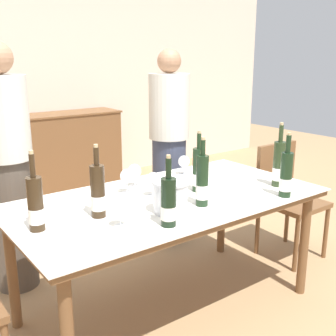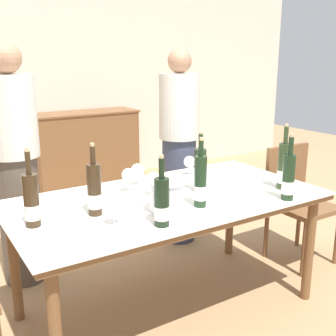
# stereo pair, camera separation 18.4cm
# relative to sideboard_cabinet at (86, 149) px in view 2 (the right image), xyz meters

# --- Properties ---
(ground_plane) EXTENTS (12.00, 12.00, 0.00)m
(ground_plane) POSITION_rel_sideboard_cabinet_xyz_m (-0.56, -2.76, -0.45)
(ground_plane) COLOR #A37F56
(back_wall) EXTENTS (8.00, 0.10, 2.80)m
(back_wall) POSITION_rel_sideboard_cabinet_xyz_m (-0.56, 0.29, 0.95)
(back_wall) COLOR beige
(back_wall) RESTS_ON ground_plane
(sideboard_cabinet) EXTENTS (1.27, 0.46, 0.90)m
(sideboard_cabinet) POSITION_rel_sideboard_cabinet_xyz_m (0.00, 0.00, 0.00)
(sideboard_cabinet) COLOR brown
(sideboard_cabinet) RESTS_ON ground_plane
(dining_table) EXTENTS (1.84, 0.96, 0.74)m
(dining_table) POSITION_rel_sideboard_cabinet_xyz_m (-0.56, -2.76, 0.22)
(dining_table) COLOR brown
(dining_table) RESTS_ON ground_plane
(ice_bucket) EXTENTS (0.19, 0.19, 0.17)m
(ice_bucket) POSITION_rel_sideboard_cabinet_xyz_m (-0.70, -2.95, 0.38)
(ice_bucket) COLOR silver
(ice_bucket) RESTS_ON dining_table
(wine_bottle_0) EXTENTS (0.08, 0.08, 0.38)m
(wine_bottle_0) POSITION_rel_sideboard_cabinet_xyz_m (-1.03, -2.78, 0.42)
(wine_bottle_0) COLOR #332314
(wine_bottle_0) RESTS_ON dining_table
(wine_bottle_1) EXTENTS (0.07, 0.07, 0.39)m
(wine_bottle_1) POSITION_rel_sideboard_cabinet_xyz_m (-0.49, -2.98, 0.42)
(wine_bottle_1) COLOR black
(wine_bottle_1) RESTS_ON dining_table
(wine_bottle_2) EXTENTS (0.08, 0.08, 0.36)m
(wine_bottle_2) POSITION_rel_sideboard_cabinet_xyz_m (-0.81, -3.09, 0.40)
(wine_bottle_2) COLOR black
(wine_bottle_2) RESTS_ON dining_table
(wine_bottle_3) EXTENTS (0.08, 0.08, 0.39)m
(wine_bottle_3) POSITION_rel_sideboard_cabinet_xyz_m (-1.35, -2.76, 0.41)
(wine_bottle_3) COLOR #332314
(wine_bottle_3) RESTS_ON dining_table
(wine_bottle_4) EXTENTS (0.08, 0.08, 0.41)m
(wine_bottle_4) POSITION_rel_sideboard_cabinet_xyz_m (0.14, -2.99, 0.43)
(wine_bottle_4) COLOR #28381E
(wine_bottle_4) RESTS_ON dining_table
(wine_bottle_5) EXTENTS (0.07, 0.07, 0.38)m
(wine_bottle_5) POSITION_rel_sideboard_cabinet_xyz_m (0.00, -3.15, 0.42)
(wine_bottle_5) COLOR black
(wine_bottle_5) RESTS_ON dining_table
(wine_bottle_6) EXTENTS (0.07, 0.07, 0.38)m
(wine_bottle_6) POSITION_rel_sideboard_cabinet_xyz_m (-0.34, -2.77, 0.42)
(wine_bottle_6) COLOR black
(wine_bottle_6) RESTS_ON dining_table
(wine_glass_0) EXTENTS (0.08, 0.08, 0.14)m
(wine_glass_0) POSITION_rel_sideboard_cabinet_xyz_m (-1.01, -2.97, 0.38)
(wine_glass_0) COLOR white
(wine_glass_0) RESTS_ON dining_table
(wine_glass_1) EXTENTS (0.08, 0.08, 0.15)m
(wine_glass_1) POSITION_rel_sideboard_cabinet_xyz_m (-0.62, -2.68, 0.39)
(wine_glass_1) COLOR white
(wine_glass_1) RESTS_ON dining_table
(wine_glass_2) EXTENTS (0.09, 0.09, 0.15)m
(wine_glass_2) POSITION_rel_sideboard_cabinet_xyz_m (-0.60, -2.45, 0.39)
(wine_glass_2) COLOR white
(wine_glass_2) RESTS_ON dining_table
(wine_glass_3) EXTENTS (0.08, 0.08, 0.14)m
(wine_glass_3) POSITION_rel_sideboard_cabinet_xyz_m (-0.18, -2.43, 0.38)
(wine_glass_3) COLOR white
(wine_glass_3) RESTS_ON dining_table
(wine_glass_4) EXTENTS (0.08, 0.08, 0.15)m
(wine_glass_4) POSITION_rel_sideboard_cabinet_xyz_m (-0.71, -2.54, 0.39)
(wine_glass_4) COLOR white
(wine_glass_4) RESTS_ON dining_table
(chair_right_end) EXTENTS (0.42, 0.42, 0.88)m
(chair_right_end) POSITION_rel_sideboard_cabinet_xyz_m (0.65, -2.67, 0.06)
(chair_right_end) COLOR brown
(chair_right_end) RESTS_ON ground_plane
(person_host) EXTENTS (0.33, 0.33, 1.64)m
(person_host) POSITION_rel_sideboard_cabinet_xyz_m (-1.23, -1.90, 0.37)
(person_host) COLOR #51473D
(person_host) RESTS_ON ground_plane
(person_guest_left) EXTENTS (0.33, 0.33, 1.60)m
(person_guest_left) POSITION_rel_sideboard_cabinet_xyz_m (0.07, -1.92, 0.35)
(person_guest_left) COLOR #383F56
(person_guest_left) RESTS_ON ground_plane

